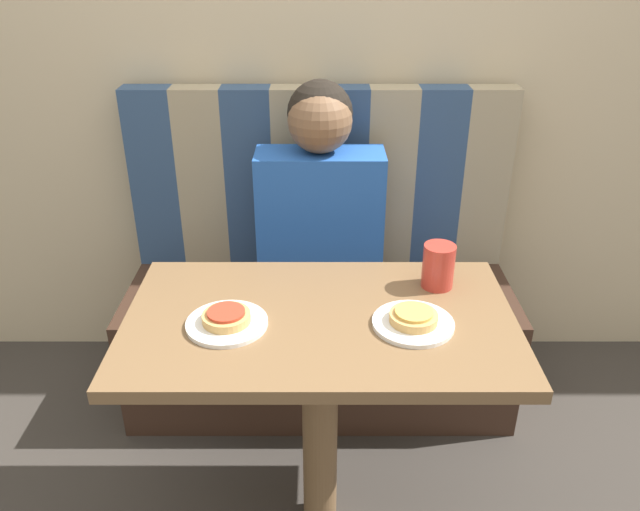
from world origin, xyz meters
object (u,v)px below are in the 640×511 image
Objects in this scene: plate_right at (413,323)px; pizza_right at (414,317)px; pizza_left at (226,317)px; drinking_cup at (438,266)px; person at (320,191)px; plate_left at (227,323)px.

plate_right is 0.02m from pizza_right.
drinking_cup is at bearing 19.48° from pizza_left.
person reaches higher than pizza_left.
pizza_left and pizza_right have the same top height.
drinking_cup is at bearing 65.08° from plate_right.
plate_right is 0.47m from pizza_left.
drinking_cup is (0.09, 0.20, 0.04)m from pizza_right.
drinking_cup is (0.56, 0.20, 0.06)m from plate_left.
pizza_right reaches higher than plate_right.
plate_left is (-0.23, -0.66, -0.09)m from person.
person is at bearing 125.02° from drinking_cup.
pizza_left is at bearing 90.00° from plate_left.
plate_right is 1.70× the size of pizza_right.
person is at bearing 70.57° from plate_left.
person reaches higher than drinking_cup.
drinking_cup reaches higher than plate_right.
pizza_left is at bearing -109.43° from person.
plate_right is at bearing -0.00° from pizza_left.
pizza_right is at bearing -114.92° from drinking_cup.
drinking_cup is (0.56, 0.20, 0.04)m from pizza_left.
plate_right is 0.22m from drinking_cup.
plate_left is 0.02m from pizza_left.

